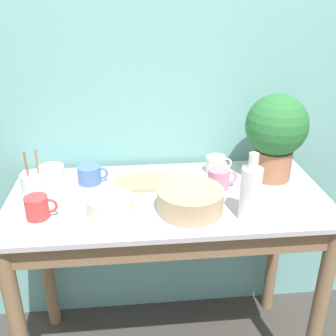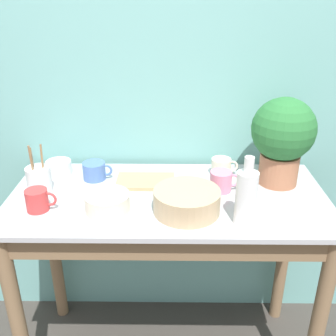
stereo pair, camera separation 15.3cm
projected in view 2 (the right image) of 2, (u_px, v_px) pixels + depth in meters
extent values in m
cube|color=#70ADA8|center=(169.00, 96.00, 1.77)|extent=(6.00, 0.05, 2.40)
cylinder|color=#846647|center=(19.00, 326.00, 1.55)|extent=(0.06, 0.06, 0.87)
cylinder|color=#846647|center=(317.00, 328.00, 1.54)|extent=(0.06, 0.06, 0.87)
cylinder|color=#846647|center=(54.00, 248.00, 2.01)|extent=(0.06, 0.06, 0.87)
cylinder|color=#846647|center=(284.00, 250.00, 1.99)|extent=(0.06, 0.06, 0.87)
cube|color=#846647|center=(167.00, 247.00, 1.38)|extent=(1.18, 0.02, 0.10)
cube|color=#B2B2B7|center=(168.00, 197.00, 1.58)|extent=(1.28, 0.60, 0.02)
cylinder|color=#A36647|center=(278.00, 169.00, 1.65)|extent=(0.16, 0.16, 0.13)
sphere|color=#286B33|center=(284.00, 129.00, 1.58)|extent=(0.26, 0.26, 0.26)
cylinder|color=tan|center=(187.00, 201.00, 1.45)|extent=(0.25, 0.25, 0.09)
cylinder|color=white|center=(246.00, 199.00, 1.35)|extent=(0.07, 0.07, 0.20)
cylinder|color=white|center=(249.00, 165.00, 1.30)|extent=(0.03, 0.03, 0.06)
cylinder|color=#C63838|center=(37.00, 200.00, 1.46)|extent=(0.08, 0.08, 0.08)
torus|color=#C63838|center=(49.00, 199.00, 1.46)|extent=(0.06, 0.01, 0.06)
cylinder|color=pink|center=(221.00, 181.00, 1.60)|extent=(0.09, 0.09, 0.08)
torus|color=pink|center=(233.00, 180.00, 1.60)|extent=(0.06, 0.01, 0.06)
cylinder|color=beige|center=(221.00, 167.00, 1.73)|extent=(0.09, 0.09, 0.08)
torus|color=beige|center=(232.00, 166.00, 1.73)|extent=(0.05, 0.01, 0.05)
cylinder|color=#4C70B7|center=(94.00, 171.00, 1.70)|extent=(0.10, 0.10, 0.08)
torus|color=#4C70B7|center=(107.00, 170.00, 1.69)|extent=(0.05, 0.01, 0.05)
cylinder|color=silver|center=(59.00, 168.00, 1.74)|extent=(0.11, 0.11, 0.06)
cylinder|color=beige|center=(107.00, 202.00, 1.46)|extent=(0.17, 0.17, 0.07)
cylinder|color=silver|center=(39.00, 179.00, 1.59)|extent=(0.10, 0.10, 0.10)
cylinder|color=olive|center=(33.00, 170.00, 1.55)|extent=(0.01, 0.02, 0.21)
cylinder|color=olive|center=(43.00, 168.00, 1.57)|extent=(0.01, 0.03, 0.20)
cylinder|color=olive|center=(34.00, 169.00, 1.58)|extent=(0.01, 0.01, 0.19)
cube|color=tan|center=(146.00, 181.00, 1.67)|extent=(0.25, 0.15, 0.02)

